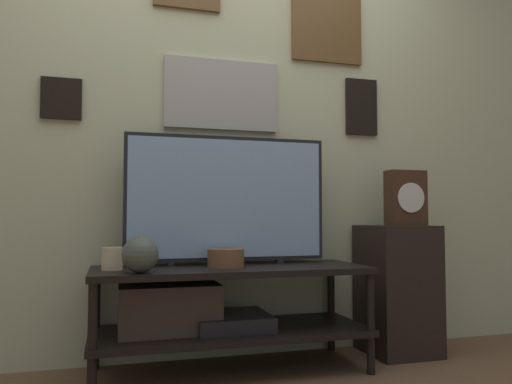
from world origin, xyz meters
TOP-DOWN VIEW (x-y plane):
  - wall_back at (0.00, 0.59)m, footprint 6.40×0.08m
  - media_console at (-0.11, 0.29)m, footprint 1.32×0.50m
  - television at (0.01, 0.40)m, footprint 1.03×0.05m
  - vase_round_glass at (-0.44, 0.12)m, footprint 0.16×0.16m
  - vase_wide_bowl at (-0.03, 0.27)m, footprint 0.18×0.18m
  - candle_jar at (-0.56, 0.29)m, footprint 0.09×0.09m
  - side_table at (0.95, 0.36)m, footprint 0.35×0.37m
  - mantel_clock at (1.00, 0.33)m, footprint 0.22×0.11m

SIDE VIEW (x-z plane):
  - media_console at x=-0.11m, z-range 0.07..0.57m
  - side_table at x=0.95m, z-range 0.00..0.70m
  - vase_wide_bowl at x=-0.03m, z-range 0.50..0.59m
  - candle_jar at x=-0.56m, z-range 0.50..0.60m
  - vase_round_glass at x=-0.44m, z-range 0.50..0.66m
  - television at x=0.01m, z-range 0.51..1.16m
  - mantel_clock at x=1.00m, z-range 0.70..1.00m
  - wall_back at x=0.00m, z-range 0.01..2.71m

